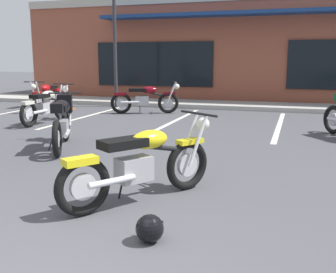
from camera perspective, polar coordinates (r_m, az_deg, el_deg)
name	(u,v)px	position (r m, az deg, el deg)	size (l,w,h in m)	color
ground_plane	(174,167)	(6.26, 0.85, -4.28)	(80.00, 80.00, 0.00)	#47474C
sidewalk_kerb	(244,106)	(14.16, 10.62, 4.31)	(22.00, 1.80, 0.14)	#A8A59E
brick_storefront_building	(257,50)	(18.02, 12.50, 11.79)	(18.58, 6.46, 4.01)	brown
painted_stall_lines	(225,123)	(10.64, 8.10, 1.91)	(13.71, 4.80, 0.01)	silver
motorcycle_foreground_classic	(142,163)	(4.67, -3.76, -3.69)	(1.42, 1.83, 0.98)	black
motorcycle_black_cruiser	(145,98)	(12.38, -3.21, 5.40)	(2.01, 1.07, 0.98)	black
motorcycle_blue_standard	(48,96)	(13.82, -16.63, 5.53)	(0.77, 2.10, 0.98)	black
motorcycle_green_cafe_racer	(46,105)	(10.97, -16.84, 4.25)	(0.66, 2.11, 0.98)	black
motorcycle_cream_vintage	(62,119)	(7.81, -14.74, 2.35)	(1.20, 1.95, 0.98)	black
helmet_on_pavement	(150,228)	(3.74, -2.59, -12.84)	(0.26, 0.26, 0.26)	black
traffic_cone	(68,102)	(13.78, -13.93, 4.80)	(0.34, 0.34, 0.53)	orange
parking_lot_lamp_post	(113,17)	(14.18, -7.79, 16.35)	(0.24, 0.76, 4.61)	#2D2D33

